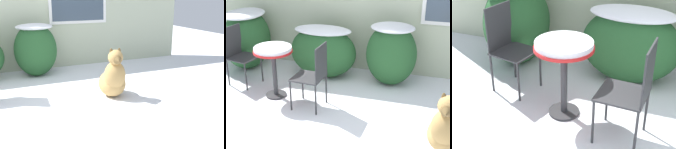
{
  "view_description": "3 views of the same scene",
  "coord_description": "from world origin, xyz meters",
  "views": [
    {
      "loc": [
        -0.21,
        -3.7,
        1.57
      ],
      "look_at": [
        1.44,
        0.11,
        0.34
      ],
      "focal_mm": 45.0,
      "sensor_mm": 36.0,
      "label": 1
    },
    {
      "loc": [
        1.23,
        -3.42,
        2.4
      ],
      "look_at": [
        0.0,
        0.6,
        0.55
      ],
      "focal_mm": 55.0,
      "sensor_mm": 36.0,
      "label": 2
    },
    {
      "loc": [
        0.02,
        -1.9,
        2.01
      ],
      "look_at": [
        -1.03,
        0.76,
        0.44
      ],
      "focal_mm": 55.0,
      "sensor_mm": 36.0,
      "label": 3
    }
  ],
  "objects": [
    {
      "name": "ground_plane",
      "position": [
        0.0,
        0.0,
        0.0
      ],
      "size": [
        16.0,
        16.0,
        0.0
      ],
      "primitive_type": "plane",
      "color": "white"
    },
    {
      "name": "house_wall",
      "position": [
        0.1,
        2.2,
        1.41
      ],
      "size": [
        8.0,
        0.1,
        2.79
      ],
      "color": "#B2BC9E",
      "rests_on": "ground_plane"
    },
    {
      "name": "shrub_right",
      "position": [
        0.54,
        1.7,
        0.54
      ],
      "size": [
        0.8,
        0.65,
        1.01
      ],
      "color": "#235128",
      "rests_on": "ground_plane"
    },
    {
      "name": "dog",
      "position": [
        1.43,
        0.05,
        0.29
      ],
      "size": [
        0.48,
        0.73,
        0.79
      ],
      "rotation": [
        0.0,
        0.0,
        -0.13
      ],
      "color": "tan",
      "rests_on": "ground_plane"
    }
  ]
}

